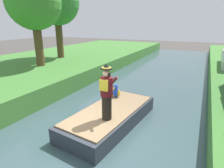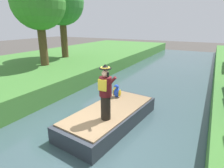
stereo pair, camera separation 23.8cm
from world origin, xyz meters
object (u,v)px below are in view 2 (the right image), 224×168
(person_pirate, at_px, (106,93))
(parrot_plush, at_px, (117,92))
(boat, at_px, (110,116))
(tree_tall, at_px, (61,3))
(tree_broad, at_px, (38,3))

(person_pirate, height_order, parrot_plush, person_pirate)
(boat, distance_m, tree_tall, 11.29)
(parrot_plush, bearing_deg, person_pirate, -73.34)
(parrot_plush, relative_size, tree_tall, 0.09)
(person_pirate, bearing_deg, tree_broad, 153.78)
(parrot_plush, distance_m, tree_tall, 10.17)
(person_pirate, relative_size, tree_tall, 0.31)
(boat, height_order, person_pirate, person_pirate)
(parrot_plush, bearing_deg, tree_broad, 161.95)
(boat, height_order, tree_tall, tree_tall)
(tree_broad, bearing_deg, parrot_plush, -18.05)
(tree_broad, bearing_deg, person_pirate, -29.55)
(person_pirate, height_order, tree_broad, tree_broad)
(tree_broad, bearing_deg, boat, -25.79)
(boat, distance_m, parrot_plush, 1.36)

